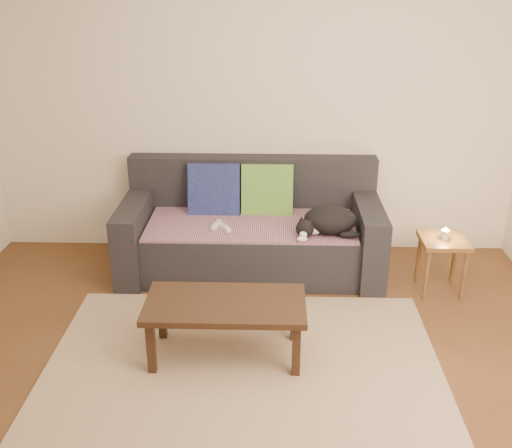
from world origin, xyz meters
The scene contains 13 objects.
ground centered at (0.00, 0.00, 0.00)m, with size 4.50×4.50×0.00m, color brown.
back_wall centered at (0.00, 2.00, 1.30)m, with size 4.50×0.04×2.60m, color beige.
sofa centered at (0.00, 1.57, 0.31)m, with size 2.10×0.94×0.87m.
throw_blanket centered at (0.00, 1.48, 0.43)m, with size 1.66×0.74×0.02m, color #462C53.
cushion_navy centered at (-0.32, 1.74, 0.63)m, with size 0.43×0.11×0.43m, color #101045.
cushion_green centered at (0.13, 1.74, 0.63)m, with size 0.43×0.11×0.43m, color #0D5937.
cat centered at (0.60, 1.30, 0.54)m, with size 0.50×0.37×0.22m.
wii_remote_a centered at (-0.20, 1.34, 0.46)m, with size 0.15×0.04×0.03m, color white.
wii_remote_b centered at (-0.27, 1.39, 0.46)m, with size 0.15×0.04×0.03m, color white.
side_table centered at (1.48, 1.21, 0.36)m, with size 0.35×0.35×0.44m.
candle centered at (1.48, 1.21, 0.48)m, with size 0.06×0.06×0.09m.
rug centered at (0.00, 0.15, 0.01)m, with size 2.50×1.80×0.01m, color tan.
coffee_table centered at (-0.12, 0.29, 0.35)m, with size 1.01×0.51×0.40m.
Camera 1 is at (0.18, -2.96, 2.32)m, focal length 42.00 mm.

